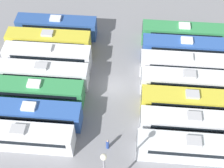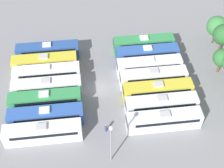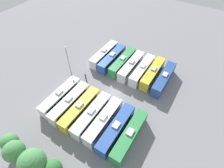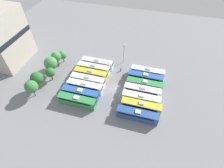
{
  "view_description": "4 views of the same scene",
  "coord_description": "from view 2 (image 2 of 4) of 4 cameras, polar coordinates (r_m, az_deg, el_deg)",
  "views": [
    {
      "loc": [
        26.2,
        2.0,
        32.6
      ],
      "look_at": [
        1.03,
        -0.09,
        1.71
      ],
      "focal_mm": 50.0,
      "sensor_mm": 36.0,
      "label": 1
    },
    {
      "loc": [
        37.4,
        -2.24,
        41.89
      ],
      "look_at": [
        1.29,
        1.97,
        2.35
      ],
      "focal_mm": 50.0,
      "sensor_mm": 36.0,
      "label": 2
    },
    {
      "loc": [
        -14.94,
        25.01,
        34.23
      ],
      "look_at": [
        0.78,
        -0.19,
        2.11
      ],
      "focal_mm": 28.0,
      "sensor_mm": 36.0,
      "label": 3
    },
    {
      "loc": [
        -38.6,
        -9.86,
        44.15
      ],
      "look_at": [
        -0.38,
        0.82,
        2.39
      ],
      "focal_mm": 28.0,
      "sensor_mm": 36.0,
      "label": 4
    }
  ],
  "objects": [
    {
      "name": "bus_7",
      "position": [
        62.84,
        5.8,
        7.33
      ],
      "size": [
        2.46,
        11.98,
        3.4
      ],
      "color": "#338C4C",
      "rests_on": "ground_plane"
    },
    {
      "name": "bus_3",
      "position": [
        55.34,
        -11.79,
        -0.53
      ],
      "size": [
        2.46,
        11.98,
        3.4
      ],
      "color": "silver",
      "rests_on": "ground_plane"
    },
    {
      "name": "tree_2",
      "position": [
        60.18,
        19.5,
        4.53
      ],
      "size": [
        3.38,
        3.38,
        5.2
      ],
      "color": "brown",
      "rests_on": "ground_plane"
    },
    {
      "name": "tree_1",
      "position": [
        63.31,
        19.75,
        8.46
      ],
      "size": [
        4.09,
        4.09,
        6.89
      ],
      "color": "brown",
      "rests_on": "ground_plane"
    },
    {
      "name": "bus_8",
      "position": [
        60.61,
        6.45,
        5.47
      ],
      "size": [
        2.46,
        11.98,
        3.4
      ],
      "color": "#2D56A8",
      "rests_on": "ground_plane"
    },
    {
      "name": "bus_9",
      "position": [
        58.28,
        6.85,
        3.35
      ],
      "size": [
        2.46,
        11.98,
        3.4
      ],
      "color": "white",
      "rests_on": "ground_plane"
    },
    {
      "name": "bus_12",
      "position": [
        52.29,
        9.03,
        -3.7
      ],
      "size": [
        2.46,
        11.98,
        3.4
      ],
      "color": "silver",
      "rests_on": "ground_plane"
    },
    {
      "name": "bus_1",
      "position": [
        59.79,
        -12.16,
        3.84
      ],
      "size": [
        2.46,
        11.98,
        3.4
      ],
      "color": "gold",
      "rests_on": "ground_plane"
    },
    {
      "name": "bus_6",
      "position": [
        49.52,
        -12.5,
        -8.64
      ],
      "size": [
        2.46,
        11.98,
        3.4
      ],
      "color": "silver",
      "rests_on": "ground_plane"
    },
    {
      "name": "bus_4",
      "position": [
        53.42,
        -12.08,
        -2.87
      ],
      "size": [
        2.46,
        11.98,
        3.4
      ],
      "color": "#338C4C",
      "rests_on": "ground_plane"
    },
    {
      "name": "bus_0",
      "position": [
        62.2,
        -11.62,
        5.98
      ],
      "size": [
        2.46,
        11.98,
        3.4
      ],
      "color": "#284C93",
      "rests_on": "ground_plane"
    },
    {
      "name": "bus_10",
      "position": [
        56.26,
        7.57,
        1.24
      ],
      "size": [
        2.46,
        11.98,
        3.4
      ],
      "color": "silver",
      "rests_on": "ground_plane"
    },
    {
      "name": "bus_2",
      "position": [
        57.63,
        -11.8,
        1.89
      ],
      "size": [
        2.46,
        11.98,
        3.4
      ],
      "color": "white",
      "rests_on": "ground_plane"
    },
    {
      "name": "worker_person",
      "position": [
        49.94,
        -1.12,
        -8.04
      ],
      "size": [
        0.36,
        0.36,
        1.66
      ],
      "color": "navy",
      "rests_on": "ground_plane"
    },
    {
      "name": "bus_5",
      "position": [
        51.28,
        -11.95,
        -5.74
      ],
      "size": [
        2.46,
        11.98,
        3.4
      ],
      "color": "#2D56A8",
      "rests_on": "ground_plane"
    },
    {
      "name": "light_pole",
      "position": [
        42.99,
        -0.2,
        -9.96
      ],
      "size": [
        0.6,
        0.6,
        8.49
      ],
      "color": "gray",
      "rests_on": "ground_plane"
    },
    {
      "name": "bus_11",
      "position": [
        54.22,
        8.36,
        -1.15
      ],
      "size": [
        2.46,
        11.98,
        3.4
      ],
      "color": "gold",
      "rests_on": "ground_plane"
    },
    {
      "name": "tree_0",
      "position": [
        66.05,
        18.65,
        9.98
      ],
      "size": [
        4.09,
        4.09,
        6.32
      ],
      "color": "brown",
      "rests_on": "ground_plane"
    },
    {
      "name": "ground_plane",
      "position": [
        56.2,
        -2.15,
        -0.83
      ],
      "size": [
        129.39,
        129.39,
        0.0
      ],
      "primitive_type": "plane",
      "color": "gray"
    },
    {
      "name": "bus_13",
      "position": [
        50.39,
        9.49,
        -6.51
      ],
      "size": [
        2.46,
        11.98,
        3.4
      ],
      "color": "silver",
      "rests_on": "ground_plane"
    }
  ]
}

